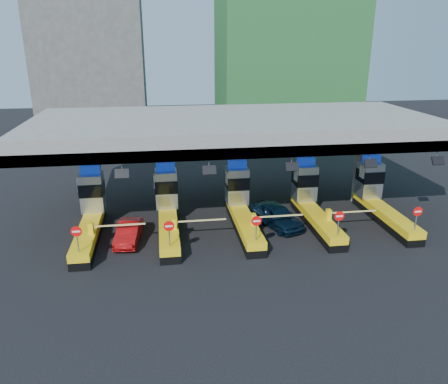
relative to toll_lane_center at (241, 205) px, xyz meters
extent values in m
plane|color=black|center=(0.00, -0.28, -1.40)|extent=(120.00, 120.00, 0.00)
cube|color=slate|center=(0.00, 2.72, 4.85)|extent=(28.00, 12.00, 1.50)
cube|color=#4C4C49|center=(0.00, -2.98, 4.45)|extent=(28.00, 0.60, 0.70)
cube|color=slate|center=(-10.00, 2.72, 1.35)|extent=(1.00, 1.00, 5.50)
cube|color=slate|center=(0.00, 2.72, 1.35)|extent=(1.00, 1.00, 5.50)
cube|color=slate|center=(10.00, 2.72, 1.35)|extent=(1.00, 1.00, 5.50)
cylinder|color=slate|center=(-7.50, -2.98, 3.85)|extent=(0.06, 0.06, 0.50)
cube|color=black|center=(-7.50, -3.18, 3.50)|extent=(0.80, 0.38, 0.54)
cylinder|color=slate|center=(-2.50, -2.98, 3.85)|extent=(0.06, 0.06, 0.50)
cube|color=black|center=(-2.50, -3.18, 3.50)|extent=(0.80, 0.38, 0.54)
cylinder|color=slate|center=(2.50, -2.98, 3.85)|extent=(0.06, 0.06, 0.50)
cube|color=black|center=(2.50, -3.18, 3.50)|extent=(0.80, 0.38, 0.54)
cylinder|color=slate|center=(7.50, -2.98, 3.85)|extent=(0.06, 0.06, 0.50)
cube|color=black|center=(7.50, -3.18, 3.50)|extent=(0.80, 0.38, 0.54)
cylinder|color=slate|center=(12.00, -2.98, 3.85)|extent=(0.06, 0.06, 0.50)
cube|color=black|center=(12.00, -3.18, 3.50)|extent=(0.80, 0.38, 0.54)
cube|color=black|center=(-10.00, -1.28, -1.15)|extent=(1.20, 8.00, 0.50)
cube|color=#E5B70C|center=(-10.00, -1.28, -0.65)|extent=(1.20, 8.00, 0.50)
cube|color=#9EA3A8|center=(-10.00, 1.52, 0.90)|extent=(1.50, 1.50, 2.60)
cube|color=black|center=(-10.00, 1.50, 1.20)|extent=(1.56, 1.56, 0.90)
cube|color=#0C2DBF|center=(-10.00, 1.52, 2.48)|extent=(1.30, 0.35, 0.55)
cube|color=white|center=(-10.80, 1.22, 1.60)|extent=(0.06, 0.70, 0.90)
cylinder|color=slate|center=(-10.00, -4.88, 0.25)|extent=(0.07, 0.07, 1.30)
cylinder|color=red|center=(-10.00, -4.91, 0.85)|extent=(0.60, 0.04, 0.60)
cube|color=white|center=(-10.00, -4.93, 0.85)|extent=(0.42, 0.02, 0.10)
cube|color=#E5B70C|center=(-9.65, -2.48, -0.05)|extent=(0.30, 0.35, 0.70)
cube|color=white|center=(-8.00, -2.48, 0.05)|extent=(3.20, 0.08, 0.08)
cube|color=black|center=(-5.00, -1.28, -1.15)|extent=(1.20, 8.00, 0.50)
cube|color=#E5B70C|center=(-5.00, -1.28, -0.65)|extent=(1.20, 8.00, 0.50)
cube|color=#9EA3A8|center=(-5.00, 1.52, 0.90)|extent=(1.50, 1.50, 2.60)
cube|color=black|center=(-5.00, 1.50, 1.20)|extent=(1.56, 1.56, 0.90)
cube|color=#0C2DBF|center=(-5.00, 1.52, 2.48)|extent=(1.30, 0.35, 0.55)
cube|color=white|center=(-5.80, 1.22, 1.60)|extent=(0.06, 0.70, 0.90)
cylinder|color=slate|center=(-5.00, -4.88, 0.25)|extent=(0.07, 0.07, 1.30)
cylinder|color=red|center=(-5.00, -4.91, 0.85)|extent=(0.60, 0.04, 0.60)
cube|color=white|center=(-5.00, -4.93, 0.85)|extent=(0.42, 0.02, 0.10)
cube|color=#E5B70C|center=(-4.65, -2.48, -0.05)|extent=(0.30, 0.35, 0.70)
cube|color=white|center=(-3.00, -2.48, 0.05)|extent=(3.20, 0.08, 0.08)
cube|color=black|center=(0.00, -1.28, -1.15)|extent=(1.20, 8.00, 0.50)
cube|color=#E5B70C|center=(0.00, -1.28, -0.65)|extent=(1.20, 8.00, 0.50)
cube|color=#9EA3A8|center=(0.00, 1.52, 0.90)|extent=(1.50, 1.50, 2.60)
cube|color=black|center=(0.00, 1.50, 1.20)|extent=(1.56, 1.56, 0.90)
cube|color=#0C2DBF|center=(0.00, 1.52, 2.48)|extent=(1.30, 0.35, 0.55)
cube|color=white|center=(-0.80, 1.22, 1.60)|extent=(0.06, 0.70, 0.90)
cylinder|color=slate|center=(0.00, -4.88, 0.25)|extent=(0.07, 0.07, 1.30)
cylinder|color=red|center=(0.00, -4.91, 0.85)|extent=(0.60, 0.04, 0.60)
cube|color=white|center=(0.00, -4.93, 0.85)|extent=(0.42, 0.02, 0.10)
cube|color=#E5B70C|center=(0.35, -2.48, -0.05)|extent=(0.30, 0.35, 0.70)
cube|color=white|center=(2.00, -2.48, 0.05)|extent=(3.20, 0.08, 0.08)
cube|color=black|center=(5.00, -1.28, -1.15)|extent=(1.20, 8.00, 0.50)
cube|color=#E5B70C|center=(5.00, -1.28, -0.65)|extent=(1.20, 8.00, 0.50)
cube|color=#9EA3A8|center=(5.00, 1.52, 0.90)|extent=(1.50, 1.50, 2.60)
cube|color=black|center=(5.00, 1.50, 1.20)|extent=(1.56, 1.56, 0.90)
cube|color=#0C2DBF|center=(5.00, 1.52, 2.48)|extent=(1.30, 0.35, 0.55)
cube|color=white|center=(4.20, 1.22, 1.60)|extent=(0.06, 0.70, 0.90)
cylinder|color=slate|center=(5.00, -4.88, 0.25)|extent=(0.07, 0.07, 1.30)
cylinder|color=red|center=(5.00, -4.91, 0.85)|extent=(0.60, 0.04, 0.60)
cube|color=white|center=(5.00, -4.93, 0.85)|extent=(0.42, 0.02, 0.10)
cube|color=#E5B70C|center=(5.35, -2.48, -0.05)|extent=(0.30, 0.35, 0.70)
cube|color=white|center=(7.00, -2.48, 0.05)|extent=(3.20, 0.08, 0.08)
cube|color=black|center=(10.00, -1.28, -1.15)|extent=(1.20, 8.00, 0.50)
cube|color=#E5B70C|center=(10.00, -1.28, -0.65)|extent=(1.20, 8.00, 0.50)
cube|color=#9EA3A8|center=(10.00, 1.52, 0.90)|extent=(1.50, 1.50, 2.60)
cube|color=black|center=(10.00, 1.50, 1.20)|extent=(1.56, 1.56, 0.90)
cube|color=#0C2DBF|center=(10.00, 1.52, 2.48)|extent=(1.30, 0.35, 0.55)
cube|color=white|center=(9.20, 1.22, 1.60)|extent=(0.06, 0.70, 0.90)
cylinder|color=slate|center=(10.00, -4.88, 0.25)|extent=(0.07, 0.07, 1.30)
cylinder|color=red|center=(10.00, -4.91, 0.85)|extent=(0.60, 0.04, 0.60)
cube|color=white|center=(10.00, -4.93, 0.85)|extent=(0.42, 0.02, 0.10)
cube|color=#E5B70C|center=(10.35, -2.48, -0.05)|extent=(0.30, 0.35, 0.70)
cube|color=white|center=(12.00, -2.48, 0.05)|extent=(3.20, 0.08, 0.08)
cube|color=#1E5926|center=(12.00, 31.72, 12.60)|extent=(18.00, 12.00, 28.00)
cube|color=#4C4C49|center=(-14.00, 35.72, 7.60)|extent=(14.00, 10.00, 18.00)
imported|color=black|center=(2.35, -0.73, -0.62)|extent=(3.37, 4.91, 1.55)
imported|color=#9C0C0C|center=(-7.50, -1.77, -0.76)|extent=(1.75, 3.97, 1.27)
camera|label=1|loc=(-5.22, -27.50, 10.66)|focal=35.00mm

